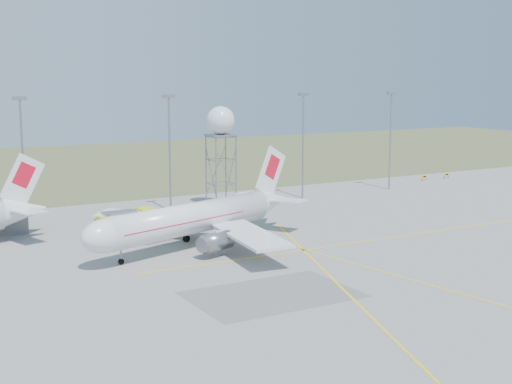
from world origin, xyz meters
TOP-DOWN VIEW (x-y plane):
  - ground at (0.00, 0.00)m, footprint 400.00×400.00m
  - grass_strip at (0.00, 140.00)m, footprint 400.00×120.00m
  - mast_a at (-35.00, 66.00)m, footprint 2.20×0.50m
  - mast_b at (-10.00, 66.00)m, footprint 2.20×0.50m
  - mast_c at (18.00, 66.00)m, footprint 2.20×0.50m
  - mast_d at (40.00, 66.00)m, footprint 2.20×0.50m
  - taxi_sign_near at (55.60, 72.00)m, footprint 1.60×0.17m
  - taxi_sign_far at (62.60, 72.00)m, footprint 1.60×0.17m
  - airliner_main at (-18.10, 39.32)m, footprint 37.43×35.34m
  - radar_tower at (-0.43, 65.05)m, footprint 5.07×5.07m
  - fire_truck at (-22.86, 52.45)m, footprint 9.08×3.74m

SIDE VIEW (x-z plane):
  - ground at x=0.00m, z-range 0.00..0.00m
  - grass_strip at x=0.00m, z-range 0.00..0.03m
  - taxi_sign_near at x=55.60m, z-range 0.29..1.49m
  - taxi_sign_far at x=62.60m, z-range 0.29..1.49m
  - fire_truck at x=-22.86m, z-range -0.07..3.54m
  - airliner_main at x=-18.10m, z-range -2.52..10.50m
  - radar_tower at x=-0.43m, z-range 1.12..19.46m
  - mast_a at x=-35.00m, z-range 1.82..22.32m
  - mast_b at x=-10.00m, z-range 1.82..22.32m
  - mast_c at x=18.00m, z-range 1.82..22.32m
  - mast_d at x=40.00m, z-range 1.82..22.32m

